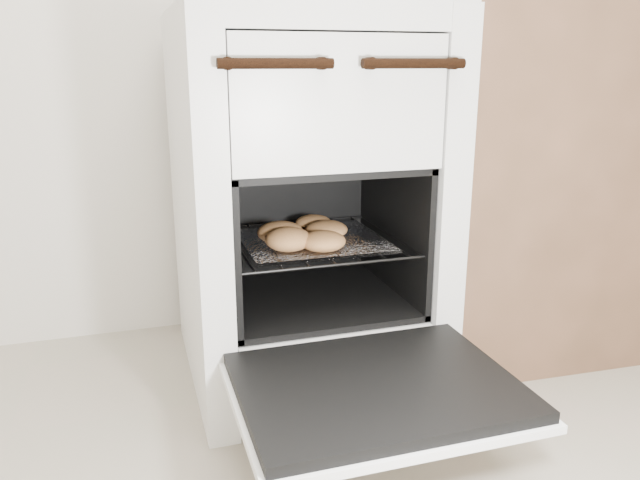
# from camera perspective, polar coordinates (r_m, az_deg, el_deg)

# --- Properties ---
(stove) EXTENTS (0.62, 0.69, 0.95)m
(stove) POSITION_cam_1_polar(r_m,az_deg,el_deg) (1.64, -1.58, 3.11)
(stove) COLOR silver
(stove) RESTS_ON ground
(oven_door) EXTENTS (0.56, 0.43, 0.04)m
(oven_door) POSITION_cam_1_polar(r_m,az_deg,el_deg) (1.27, 5.16, -13.47)
(oven_door) COLOR black
(oven_door) RESTS_ON stove
(oven_rack) EXTENTS (0.45, 0.43, 0.01)m
(oven_rack) POSITION_cam_1_polar(r_m,az_deg,el_deg) (1.60, -0.89, -0.10)
(oven_rack) COLOR black
(oven_rack) RESTS_ON stove
(foil_sheet) EXTENTS (0.35, 0.31, 0.01)m
(foil_sheet) POSITION_cam_1_polar(r_m,az_deg,el_deg) (1.58, -0.67, -0.08)
(foil_sheet) COLOR white
(foil_sheet) RESTS_ON oven_rack
(baked_rolls) EXTENTS (0.26, 0.32, 0.06)m
(baked_rolls) POSITION_cam_1_polar(r_m,az_deg,el_deg) (1.54, -1.52, 0.58)
(baked_rolls) COLOR #BB804B
(baked_rolls) RESTS_ON foil_sheet
(counter) EXTENTS (1.02, 0.70, 0.99)m
(counter) POSITION_cam_1_polar(r_m,az_deg,el_deg) (2.07, 20.97, 5.58)
(counter) COLOR brown
(counter) RESTS_ON ground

